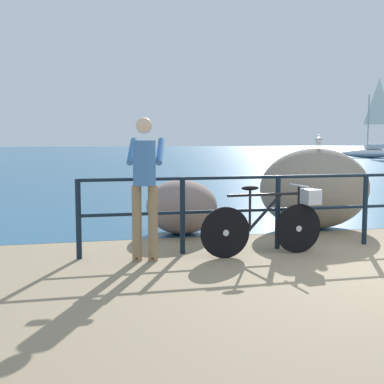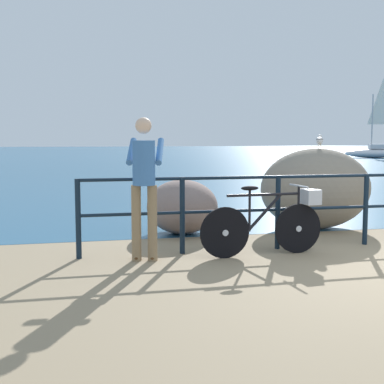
% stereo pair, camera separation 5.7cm
% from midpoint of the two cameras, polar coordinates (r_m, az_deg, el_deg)
% --- Properties ---
extents(ground_plane, '(120.00, 120.00, 0.10)m').
position_cam_midpoint_polar(ground_plane, '(25.40, -3.52, 2.32)').
color(ground_plane, '#937F60').
extents(sea_surface, '(120.00, 90.00, 0.01)m').
position_cam_midpoint_polar(sea_surface, '(52.95, -8.42, 4.18)').
color(sea_surface, '#285B7F').
rests_on(sea_surface, ground_plane).
extents(promenade_railing, '(8.14, 0.07, 1.02)m').
position_cam_midpoint_polar(promenade_railing, '(7.89, 18.66, -0.91)').
color(promenade_railing, black).
rests_on(promenade_railing, ground_plane).
extents(bicycle, '(1.70, 0.48, 0.92)m').
position_cam_midpoint_polar(bicycle, '(6.91, 9.05, -3.02)').
color(bicycle, black).
rests_on(bicycle, ground_plane).
extents(person_at_railing, '(0.55, 0.67, 1.78)m').
position_cam_midpoint_polar(person_at_railing, '(6.48, -5.00, 1.14)').
color(person_at_railing, '#8C7251').
rests_on(person_at_railing, ground_plane).
extents(breakwater_boulder_main, '(1.93, 1.23, 1.36)m').
position_cam_midpoint_polar(breakwater_boulder_main, '(9.03, 13.58, 0.35)').
color(breakwater_boulder_main, gray).
rests_on(breakwater_boulder_main, ground).
extents(breakwater_boulder_left, '(1.14, 1.21, 0.87)m').
position_cam_midpoint_polar(breakwater_boulder_left, '(8.38, -0.88, -1.61)').
color(breakwater_boulder_left, gray).
rests_on(breakwater_boulder_left, ground).
extents(seagull, '(0.23, 0.33, 0.23)m').
position_cam_midpoint_polar(seagull, '(8.98, 13.95, 5.54)').
color(seagull, gold).
rests_on(seagull, breakwater_boulder_main).
extents(sailboat, '(4.59, 2.43, 6.16)m').
position_cam_midpoint_polar(sailboat, '(43.15, 19.36, 4.48)').
color(sailboat, white).
rests_on(sailboat, sea_surface).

